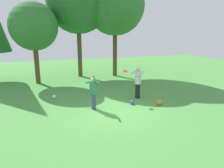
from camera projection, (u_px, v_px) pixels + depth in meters
The scene contains 10 objects.
ground_plane at pixel (112, 114), 9.59m from camera, with size 40.00×40.00×0.00m, color #4C9342.
person_thrower at pixel (93, 90), 9.97m from camera, with size 0.58×0.60×1.71m.
person_catcher at pixel (138, 80), 11.62m from camera, with size 0.71×0.64×1.75m.
frisbee at pixel (125, 71), 10.94m from camera, with size 0.37×0.37×0.10m.
ball_blue at pixel (132, 102), 10.78m from camera, with size 0.21×0.21×0.21m, color blue.
ball_white at pixel (54, 97), 11.73m from camera, with size 0.20×0.20×0.20m, color white.
ball_orange at pixel (160, 102), 10.69m from camera, with size 0.27×0.27×0.27m, color orange.
tree_left at pixel (34, 27), 14.34m from camera, with size 3.28×3.28×5.61m.
tree_right at pixel (115, 6), 16.52m from camera, with size 4.64×4.64×7.92m.
tree_center at pixel (78, 2), 16.25m from camera, with size 4.82×4.82×8.24m.
Camera 1 is at (-2.91, -8.50, 3.62)m, focal length 33.92 mm.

